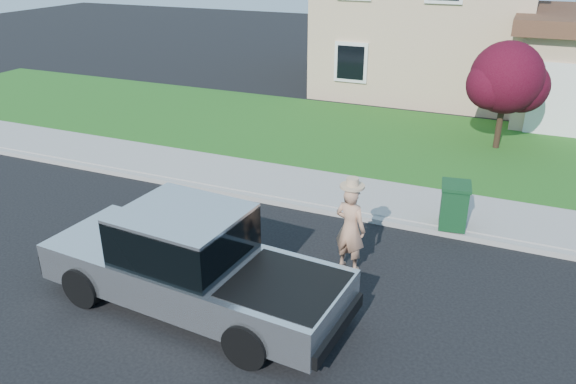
# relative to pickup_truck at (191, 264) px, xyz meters

# --- Properties ---
(ground) EXTENTS (80.00, 80.00, 0.00)m
(ground) POSITION_rel_pickup_truck_xyz_m (0.62, 1.43, -0.84)
(ground) COLOR black
(ground) RESTS_ON ground
(curb) EXTENTS (40.00, 0.20, 0.12)m
(curb) POSITION_rel_pickup_truck_xyz_m (1.62, 4.33, -0.78)
(curb) COLOR gray
(curb) RESTS_ON ground
(sidewalk) EXTENTS (40.00, 2.00, 0.15)m
(sidewalk) POSITION_rel_pickup_truck_xyz_m (1.62, 5.43, -0.76)
(sidewalk) COLOR gray
(sidewalk) RESTS_ON ground
(lawn) EXTENTS (40.00, 7.00, 0.10)m
(lawn) POSITION_rel_pickup_truck_xyz_m (1.62, 9.93, -0.79)
(lawn) COLOR #1E4F16
(lawn) RESTS_ON ground
(house) EXTENTS (14.00, 11.30, 6.85)m
(house) POSITION_rel_pickup_truck_xyz_m (1.94, 17.81, 2.33)
(house) COLOR tan
(house) RESTS_ON ground
(pickup_truck) EXTENTS (5.58, 2.31, 1.79)m
(pickup_truck) POSITION_rel_pickup_truck_xyz_m (0.00, 0.00, 0.00)
(pickup_truck) COLOR black
(pickup_truck) RESTS_ON ground
(woman) EXTENTS (0.70, 0.54, 1.89)m
(woman) POSITION_rel_pickup_truck_xyz_m (2.09, 2.23, 0.06)
(woman) COLOR tan
(woman) RESTS_ON ground
(ornamental_tree) EXTENTS (2.31, 2.08, 3.17)m
(ornamental_tree) POSITION_rel_pickup_truck_xyz_m (4.19, 10.44, 1.29)
(ornamental_tree) COLOR black
(ornamental_tree) RESTS_ON lawn
(trash_bin) EXTENTS (0.70, 0.78, 0.99)m
(trash_bin) POSITION_rel_pickup_truck_xyz_m (3.70, 4.53, -0.19)
(trash_bin) COLOR #103A1B
(trash_bin) RESTS_ON sidewalk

